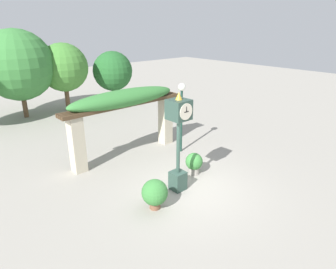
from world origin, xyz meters
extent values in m
plane|color=gray|center=(0.00, 0.00, 0.00)|extent=(60.00, 60.00, 0.00)
cube|color=#2D473D|center=(-0.32, 0.24, 0.33)|extent=(0.47, 0.47, 0.66)
cylinder|color=#2D473D|center=(-0.32, 0.24, 1.57)|extent=(0.12, 0.12, 1.82)
cylinder|color=gold|center=(-0.32, 0.24, 2.50)|extent=(0.19, 0.19, 0.04)
cube|color=#2D473D|center=(-0.32, 0.24, 2.83)|extent=(0.63, 0.63, 0.63)
cylinder|color=beige|center=(-0.32, -0.08, 2.83)|extent=(0.52, 0.02, 0.52)
cylinder|color=beige|center=(-0.32, 0.57, 2.83)|extent=(0.52, 0.02, 0.52)
cube|color=black|center=(-0.32, -0.10, 2.83)|extent=(0.18, 0.01, 0.02)
cube|color=black|center=(-0.32, -0.10, 2.91)|extent=(0.02, 0.01, 0.16)
cone|color=gold|center=(-0.32, 0.24, 3.27)|extent=(0.22, 0.22, 0.24)
cube|color=#BCB299|center=(-2.21, 3.74, 1.10)|extent=(0.48, 0.48, 2.20)
cube|color=#BCB299|center=(2.21, 3.74, 1.10)|extent=(0.48, 0.48, 2.20)
cube|color=#4C3823|center=(0.00, 3.50, 2.27)|extent=(5.50, 0.11, 0.15)
cube|color=#4C3823|center=(0.00, 3.66, 2.27)|extent=(5.50, 0.11, 0.15)
cube|color=#4C3823|center=(0.00, 3.82, 2.27)|extent=(5.50, 0.11, 0.15)
cube|color=#4C3823|center=(0.00, 3.98, 2.27)|extent=(5.50, 0.11, 0.15)
ellipsoid|color=#387A38|center=(0.00, 3.74, 2.52)|extent=(4.92, 1.08, 0.70)
cylinder|color=gray|center=(0.90, 0.65, 0.13)|extent=(0.40, 0.40, 0.27)
sphere|color=#387A38|center=(0.90, 0.65, 0.51)|extent=(0.65, 0.65, 0.65)
cylinder|color=brown|center=(-1.62, -0.10, 0.12)|extent=(0.34, 0.34, 0.25)
sphere|color=#387A38|center=(-1.62, -0.10, 0.55)|extent=(0.81, 0.81, 0.81)
cylinder|color=#19382D|center=(2.02, 2.49, 1.36)|extent=(0.10, 0.10, 2.73)
sphere|color=white|center=(2.02, 2.49, 2.88)|extent=(0.32, 0.32, 0.32)
cylinder|color=brown|center=(-1.35, 12.45, 0.84)|extent=(0.28, 0.28, 1.68)
sphere|color=#387A38|center=(-1.35, 12.45, 3.09)|extent=(4.04, 4.04, 4.04)
cylinder|color=brown|center=(1.17, 12.09, 0.86)|extent=(0.28, 0.28, 1.73)
sphere|color=#427F33|center=(1.17, 12.09, 2.77)|extent=(2.98, 2.98, 2.98)
cylinder|color=brown|center=(4.53, 11.89, 0.64)|extent=(0.28, 0.28, 1.28)
sphere|color=#235B28|center=(4.53, 11.89, 2.23)|extent=(2.71, 2.71, 2.71)
camera|label=1|loc=(-6.57, -6.23, 5.37)|focal=32.00mm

